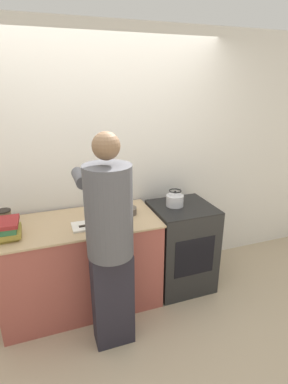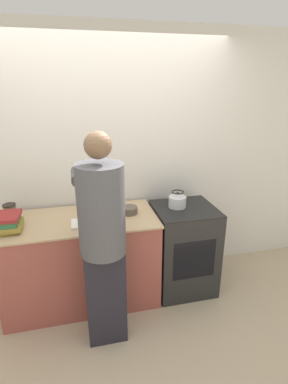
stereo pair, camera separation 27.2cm
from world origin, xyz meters
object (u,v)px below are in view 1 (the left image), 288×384
Objects in this scene: oven at (181,246)px; canister_jar at (5,217)px; knife at (92,225)px; kettle at (175,199)px; person at (110,239)px; bowl_prep at (128,211)px; cutting_board at (93,225)px.

oven is 1.73m from canister_jar.
knife is 0.87m from kettle.
canister_jar is (-0.78, 0.71, -0.01)m from person.
cutting_board is at bearing -159.48° from bowl_prep.
kettle is at bearing -6.40° from canister_jar.
knife is (-0.02, -0.02, 0.01)m from cutting_board.
bowl_prep reaches higher than cutting_board.
cutting_board is at bearing 42.21° from knife.
canister_jar is at bearing 137.52° from person.
kettle is at bearing 151.03° from oven.
kettle reaches higher than canister_jar.
knife is at bearing -23.39° from canister_jar.
person reaches higher than cutting_board.
bowl_prep reaches higher than oven.
canister_jar is (-1.57, 0.18, -0.03)m from kettle.
person is at bearing -83.11° from cutting_board.
canister_jar reaches higher than oven.
bowl_prep is 1.16× the size of canister_jar.
person is 11.11× the size of bowl_prep.
person is at bearing -119.48° from bowl_prep.
knife is at bearing -174.40° from oven.
oven is at bearing -6.43° from bowl_prep.
person is 1.05m from canister_jar.
oven is 5.26× the size of kettle.
person reaches higher than kettle.
oven is 1.02m from cutting_board.
kettle reaches higher than bowl_prep.
cutting_board is at bearing -172.27° from kettle.
oven is 0.52× the size of person.
cutting_board is 2.12× the size of kettle.
cutting_board is 2.66× the size of canister_jar.
person reaches higher than knife.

